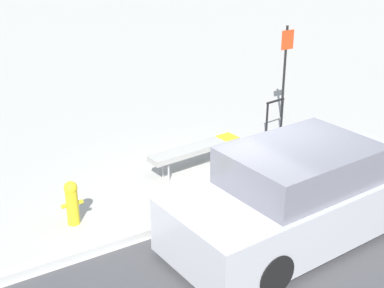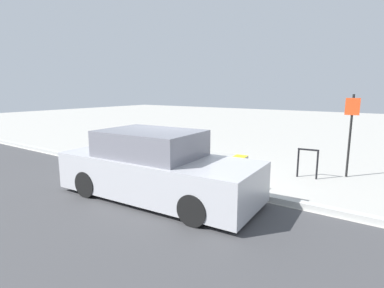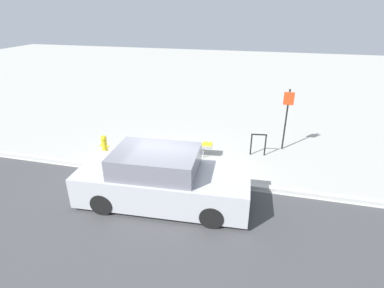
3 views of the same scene
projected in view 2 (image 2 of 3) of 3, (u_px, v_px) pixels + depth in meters
name	position (u px, v px, depth m)	size (l,w,h in m)	color
ground_plane	(178.00, 181.00, 8.05)	(60.00, 60.00, 0.00)	#ADAAA3
curb	(178.00, 179.00, 8.04)	(60.00, 0.20, 0.13)	#B7B7B2
bench	(215.00, 155.00, 9.16)	(2.04, 0.54, 0.51)	#99999E
bike_rack	(308.00, 160.00, 8.23)	(0.55, 0.12, 0.83)	black
sign_post	(351.00, 128.00, 8.18)	(0.36, 0.08, 2.30)	black
fire_hydrant	(134.00, 150.00, 10.19)	(0.36, 0.22, 0.77)	gold
parked_car_near	(156.00, 168.00, 6.70)	(4.68, 2.01, 1.53)	black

